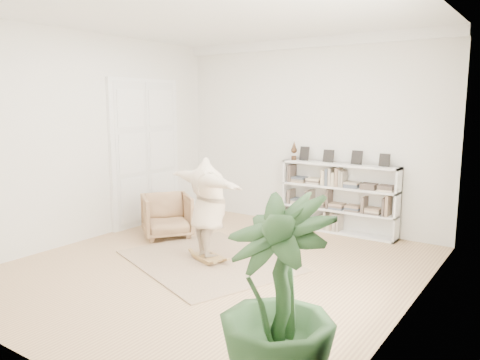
# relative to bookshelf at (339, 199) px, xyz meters

# --- Properties ---
(floor) EXTENTS (6.00, 6.00, 0.00)m
(floor) POSITION_rel_bookshelf_xyz_m (-0.74, -2.82, -0.64)
(floor) COLOR #9E7351
(floor) RESTS_ON ground
(room_shell) EXTENTS (6.00, 6.00, 6.00)m
(room_shell) POSITION_rel_bookshelf_xyz_m (-0.74, 0.12, 2.87)
(room_shell) COLOR silver
(room_shell) RESTS_ON floor
(doors) EXTENTS (0.09, 1.78, 2.92)m
(doors) POSITION_rel_bookshelf_xyz_m (-3.45, -1.52, 0.76)
(doors) COLOR white
(doors) RESTS_ON floor
(bookshelf) EXTENTS (2.20, 0.35, 1.64)m
(bookshelf) POSITION_rel_bookshelf_xyz_m (0.00, 0.00, 0.00)
(bookshelf) COLOR silver
(bookshelf) RESTS_ON floor
(armchair) EXTENTS (1.18, 1.17, 0.77)m
(armchair) POSITION_rel_bookshelf_xyz_m (-2.44, -2.03, -0.25)
(armchair) COLOR tan
(armchair) RESTS_ON floor
(rug) EXTENTS (3.04, 2.75, 0.02)m
(rug) POSITION_rel_bookshelf_xyz_m (-0.97, -2.68, -0.63)
(rug) COLOR tan
(rug) RESTS_ON floor
(rocker_board) EXTENTS (0.60, 0.48, 0.11)m
(rocker_board) POSITION_rel_bookshelf_xyz_m (-0.97, -2.68, -0.57)
(rocker_board) COLOR olive
(rocker_board) RESTS_ON rug
(person) EXTENTS (1.92, 1.13, 1.51)m
(person) POSITION_rel_bookshelf_xyz_m (-0.97, -2.68, 0.25)
(person) COLOR beige
(person) RESTS_ON rocker_board
(houseplant) EXTENTS (1.18, 1.18, 1.69)m
(houseplant) POSITION_rel_bookshelf_xyz_m (1.56, -4.99, 0.21)
(houseplant) COLOR #2A5028
(houseplant) RESTS_ON floor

